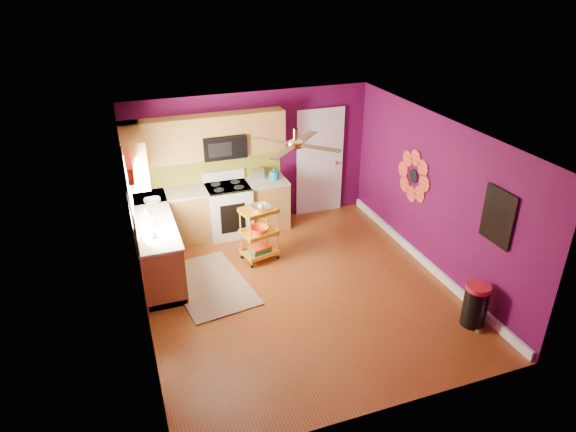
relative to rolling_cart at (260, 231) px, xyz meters
name	(u,v)px	position (x,y,z in m)	size (l,w,h in m)	color
ground	(299,290)	(0.29, -1.09, -0.52)	(5.00, 5.00, 0.00)	#682F10
room_envelope	(302,193)	(0.31, -1.09, 1.11)	(4.54, 5.04, 2.52)	#4F0939
lower_cabinets	(188,227)	(-1.06, 0.72, -0.09)	(2.81, 2.31, 0.94)	olive
electric_range	(229,209)	(-0.26, 1.08, -0.04)	(0.76, 0.66, 1.13)	white
upper_cabinetry	(184,144)	(-0.95, 1.08, 1.27)	(2.80, 2.30, 1.26)	olive
left_window	(129,179)	(-1.93, -0.04, 1.21)	(0.08, 1.35, 1.08)	white
panel_door	(320,163)	(1.64, 1.37, 0.50)	(0.95, 0.11, 2.15)	white
right_wall_art	(448,193)	(2.52, -1.43, 0.92)	(0.04, 2.74, 1.04)	black
ceiling_fan	(295,144)	(0.29, -0.89, 1.77)	(1.01, 1.01, 0.26)	#BF8C3F
shag_rug	(210,284)	(-0.97, -0.50, -0.51)	(1.05, 1.72, 0.02)	#321C10
rolling_cart	(260,231)	(0.00, 0.00, 0.00)	(0.65, 0.53, 1.02)	yellow
trash_can	(475,305)	(2.27, -2.66, -0.21)	(0.42, 0.42, 0.63)	black
teal_kettle	(274,175)	(0.63, 1.10, 0.50)	(0.18, 0.18, 0.21)	#147097
toaster	(258,174)	(0.35, 1.23, 0.51)	(0.22, 0.15, 0.18)	beige
soap_bottle_a	(151,220)	(-1.70, 0.00, 0.50)	(0.08, 0.08, 0.18)	#EA3F72
soap_bottle_b	(146,213)	(-1.74, 0.30, 0.49)	(0.12, 0.12, 0.16)	white
counter_dish	(152,201)	(-1.59, 0.80, 0.45)	(0.27, 0.27, 0.07)	white
counter_cup	(152,235)	(-1.74, -0.41, 0.47)	(0.13, 0.13, 0.10)	white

